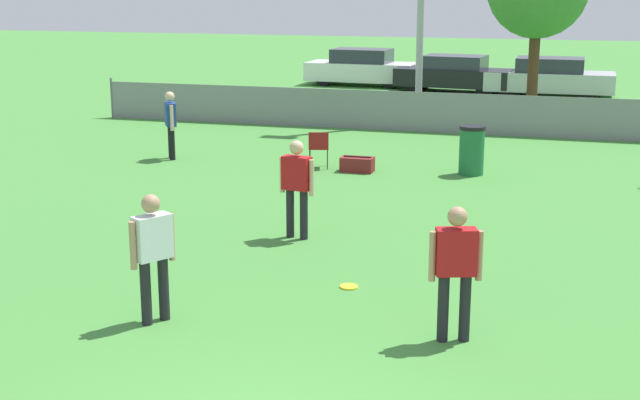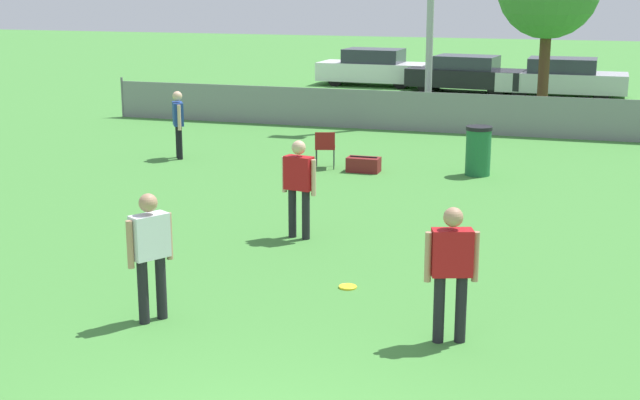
{
  "view_description": "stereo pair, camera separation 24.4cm",
  "coord_description": "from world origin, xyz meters",
  "px_view_note": "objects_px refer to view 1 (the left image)",
  "views": [
    {
      "loc": [
        2.32,
        -6.23,
        4.06
      ],
      "look_at": [
        -1.1,
        5.51,
        1.05
      ],
      "focal_mm": 50.0,
      "sensor_mm": 36.0,
      "label": 1
    },
    {
      "loc": [
        2.55,
        -6.16,
        4.06
      ],
      "look_at": [
        -1.1,
        5.51,
        1.05
      ],
      "focal_mm": 50.0,
      "sensor_mm": 36.0,
      "label": 2
    }
  ],
  "objects_px": {
    "gear_bag_sideline": "(357,164)",
    "folding_chair_sideline": "(319,146)",
    "trash_bin": "(472,150)",
    "parked_car_white": "(362,68)",
    "player_thrower_red": "(456,263)",
    "frisbee_disc": "(349,287)",
    "parked_car_dark": "(454,74)",
    "player_defender_red": "(297,182)",
    "player_receiver_white": "(153,248)",
    "parked_car_silver": "(549,77)",
    "spectator_in_blue": "(171,120)"
  },
  "relations": [
    {
      "from": "trash_bin",
      "to": "frisbee_disc",
      "type": "bearing_deg",
      "value": -95.2
    },
    {
      "from": "player_receiver_white",
      "to": "parked_car_white",
      "type": "xyz_separation_m",
      "value": [
        -3.58,
        25.45,
        -0.24
      ]
    },
    {
      "from": "player_defender_red",
      "to": "parked_car_silver",
      "type": "xyz_separation_m",
      "value": [
        3.19,
        20.14,
        -0.28
      ]
    },
    {
      "from": "spectator_in_blue",
      "to": "player_defender_red",
      "type": "bearing_deg",
      "value": -170.65
    },
    {
      "from": "player_defender_red",
      "to": "frisbee_disc",
      "type": "relative_size",
      "value": 6.41
    },
    {
      "from": "player_defender_red",
      "to": "player_receiver_white",
      "type": "xyz_separation_m",
      "value": [
        -0.55,
        -3.97,
        0.0
      ]
    },
    {
      "from": "spectator_in_blue",
      "to": "gear_bag_sideline",
      "type": "relative_size",
      "value": 2.22
    },
    {
      "from": "frisbee_disc",
      "to": "trash_bin",
      "type": "bearing_deg",
      "value": 84.8
    },
    {
      "from": "folding_chair_sideline",
      "to": "gear_bag_sideline",
      "type": "relative_size",
      "value": 1.17
    },
    {
      "from": "player_thrower_red",
      "to": "frisbee_disc",
      "type": "bearing_deg",
      "value": 119.48
    },
    {
      "from": "player_receiver_white",
      "to": "spectator_in_blue",
      "type": "bearing_deg",
      "value": 55.48
    },
    {
      "from": "player_receiver_white",
      "to": "spectator_in_blue",
      "type": "distance_m",
      "value": 10.39
    },
    {
      "from": "player_thrower_red",
      "to": "frisbee_disc",
      "type": "distance_m",
      "value": 2.36
    },
    {
      "from": "trash_bin",
      "to": "parked_car_white",
      "type": "xyz_separation_m",
      "value": [
        -6.25,
        15.76,
        0.16
      ]
    },
    {
      "from": "folding_chair_sideline",
      "to": "gear_bag_sideline",
      "type": "height_order",
      "value": "folding_chair_sideline"
    },
    {
      "from": "parked_car_silver",
      "to": "player_defender_red",
      "type": "bearing_deg",
      "value": -98.64
    },
    {
      "from": "player_defender_red",
      "to": "parked_car_dark",
      "type": "distance_m",
      "value": 20.33
    },
    {
      "from": "player_thrower_red",
      "to": "folding_chair_sideline",
      "type": "distance_m",
      "value": 9.93
    },
    {
      "from": "player_thrower_red",
      "to": "player_defender_red",
      "type": "xyz_separation_m",
      "value": [
        -3.03,
        3.55,
        0.0
      ]
    },
    {
      "from": "folding_chair_sideline",
      "to": "parked_car_silver",
      "type": "distance_m",
      "value": 15.37
    },
    {
      "from": "gear_bag_sideline",
      "to": "parked_car_white",
      "type": "height_order",
      "value": "parked_car_white"
    },
    {
      "from": "spectator_in_blue",
      "to": "gear_bag_sideline",
      "type": "xyz_separation_m",
      "value": [
        4.52,
        -0.18,
        -0.76
      ]
    },
    {
      "from": "folding_chair_sideline",
      "to": "parked_car_white",
      "type": "xyz_separation_m",
      "value": [
        -2.91,
        16.07,
        0.19
      ]
    },
    {
      "from": "player_thrower_red",
      "to": "parked_car_silver",
      "type": "height_order",
      "value": "player_thrower_red"
    },
    {
      "from": "player_thrower_red",
      "to": "player_receiver_white",
      "type": "height_order",
      "value": "same"
    },
    {
      "from": "gear_bag_sideline",
      "to": "folding_chair_sideline",
      "type": "bearing_deg",
      "value": 173.69
    },
    {
      "from": "player_defender_red",
      "to": "parked_car_white",
      "type": "xyz_separation_m",
      "value": [
        -4.13,
        21.48,
        -0.24
      ]
    },
    {
      "from": "parked_car_white",
      "to": "parked_car_dark",
      "type": "bearing_deg",
      "value": -14.16
    },
    {
      "from": "player_receiver_white",
      "to": "gear_bag_sideline",
      "type": "relative_size",
      "value": 2.26
    },
    {
      "from": "gear_bag_sideline",
      "to": "spectator_in_blue",
      "type": "bearing_deg",
      "value": 177.72
    },
    {
      "from": "frisbee_disc",
      "to": "parked_car_silver",
      "type": "distance_m",
      "value": 22.32
    },
    {
      "from": "parked_car_white",
      "to": "parked_car_silver",
      "type": "distance_m",
      "value": 7.44
    },
    {
      "from": "gear_bag_sideline",
      "to": "parked_car_white",
      "type": "distance_m",
      "value": 16.62
    },
    {
      "from": "player_thrower_red",
      "to": "parked_car_silver",
      "type": "relative_size",
      "value": 0.35
    },
    {
      "from": "player_thrower_red",
      "to": "parked_car_dark",
      "type": "distance_m",
      "value": 24.1
    },
    {
      "from": "player_thrower_red",
      "to": "spectator_in_blue",
      "type": "relative_size",
      "value": 1.02
    },
    {
      "from": "player_defender_red",
      "to": "spectator_in_blue",
      "type": "relative_size",
      "value": 1.02
    },
    {
      "from": "player_receiver_white",
      "to": "parked_car_silver",
      "type": "height_order",
      "value": "player_receiver_white"
    },
    {
      "from": "trash_bin",
      "to": "folding_chair_sideline",
      "type": "bearing_deg",
      "value": -174.8
    },
    {
      "from": "folding_chair_sideline",
      "to": "trash_bin",
      "type": "bearing_deg",
      "value": 169.65
    },
    {
      "from": "parked_car_dark",
      "to": "gear_bag_sideline",
      "type": "bearing_deg",
      "value": -83.72
    },
    {
      "from": "spectator_in_blue",
      "to": "trash_bin",
      "type": "height_order",
      "value": "spectator_in_blue"
    },
    {
      "from": "parked_car_dark",
      "to": "parked_car_silver",
      "type": "height_order",
      "value": "parked_car_silver"
    },
    {
      "from": "parked_car_white",
      "to": "player_thrower_red",
      "type": "bearing_deg",
      "value": -71.48
    },
    {
      "from": "trash_bin",
      "to": "parked_car_dark",
      "type": "bearing_deg",
      "value": 99.31
    },
    {
      "from": "spectator_in_blue",
      "to": "parked_car_white",
      "type": "xyz_separation_m",
      "value": [
        0.7,
        15.99,
        -0.22
      ]
    },
    {
      "from": "player_defender_red",
      "to": "player_receiver_white",
      "type": "distance_m",
      "value": 4.01
    },
    {
      "from": "trash_bin",
      "to": "parked_car_dark",
      "type": "xyz_separation_m",
      "value": [
        -2.39,
        14.61,
        0.15
      ]
    },
    {
      "from": "frisbee_disc",
      "to": "gear_bag_sideline",
      "type": "distance_m",
      "value": 7.61
    },
    {
      "from": "spectator_in_blue",
      "to": "trash_bin",
      "type": "xyz_separation_m",
      "value": [
        6.95,
        0.22,
        -0.39
      ]
    }
  ]
}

